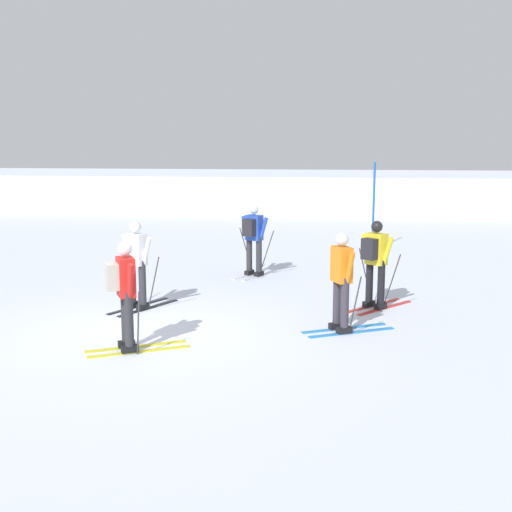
{
  "coord_description": "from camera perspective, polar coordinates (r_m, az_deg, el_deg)",
  "views": [
    {
      "loc": [
        3.15,
        -10.41,
        3.24
      ],
      "look_at": [
        1.61,
        2.91,
        0.9
      ],
      "focal_mm": 47.1,
      "sensor_mm": 36.0,
      "label": 1
    }
  ],
  "objects": [
    {
      "name": "skier_orange",
      "position": [
        11.37,
        7.3,
        -1.97
      ],
      "size": [
        1.59,
        1.06,
        1.71
      ],
      "color": "#237AC6",
      "rests_on": "ground"
    },
    {
      "name": "trail_marker_pole",
      "position": [
        19.9,
        9.95,
        4.13
      ],
      "size": [
        0.07,
        0.07,
        2.58
      ],
      "primitive_type": "cylinder",
      "color": "#1E56AD",
      "rests_on": "ground"
    },
    {
      "name": "skier_yellow",
      "position": [
        13.04,
        10.09,
        -0.35
      ],
      "size": [
        1.33,
        1.45,
        1.71
      ],
      "color": "red",
      "rests_on": "ground"
    },
    {
      "name": "skier_blue",
      "position": [
        15.92,
        -0.21,
        1.65
      ],
      "size": [
        1.07,
        1.59,
        1.71
      ],
      "color": "silver",
      "rests_on": "ground"
    },
    {
      "name": "far_snow_ridge",
      "position": [
        32.64,
        1.07,
        5.64
      ],
      "size": [
        80.0,
        7.58,
        1.63
      ],
      "primitive_type": "cube",
      "color": "silver",
      "rests_on": "ground"
    },
    {
      "name": "skier_white",
      "position": [
        13.01,
        -10.08,
        -0.54
      ],
      "size": [
        1.09,
        1.58,
        1.71
      ],
      "color": "black",
      "rests_on": "ground"
    },
    {
      "name": "ground_plane",
      "position": [
        11.34,
        -9.87,
        -6.84
      ],
      "size": [
        120.0,
        120.0,
        0.0
      ],
      "primitive_type": "plane",
      "color": "silver"
    },
    {
      "name": "skier_red",
      "position": [
        10.45,
        -11.08,
        -2.92
      ],
      "size": [
        1.59,
        1.07,
        1.71
      ],
      "color": "gold",
      "rests_on": "ground"
    }
  ]
}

